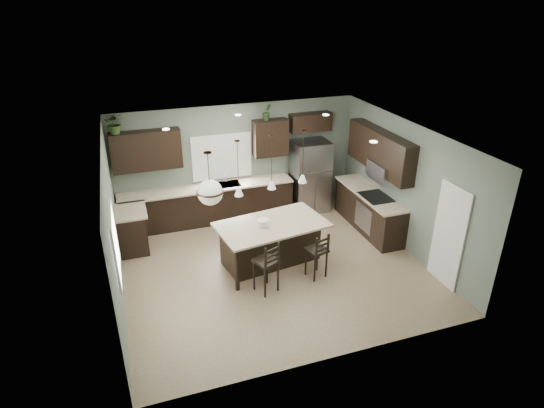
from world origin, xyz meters
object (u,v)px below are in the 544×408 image
at_px(refrigerator, 310,176).
at_px(kitchen_island, 272,243).
at_px(serving_dish, 263,223).
at_px(plant_back_left, 115,124).
at_px(bar_stool_left, 266,266).
at_px(bar_stool_right, 316,255).

xyz_separation_m(refrigerator, kitchen_island, (-1.75, -2.13, -0.46)).
bearing_deg(kitchen_island, serving_dish, 180.00).
xyz_separation_m(refrigerator, plant_back_left, (-4.49, 0.26, 1.71)).
bearing_deg(bar_stool_left, bar_stool_right, -14.88).
distance_m(bar_stool_left, plant_back_left, 4.53).
xyz_separation_m(kitchen_island, bar_stool_right, (0.68, -0.75, 0.04)).
height_order(kitchen_island, bar_stool_left, bar_stool_left).
height_order(bar_stool_right, plant_back_left, plant_back_left).
bearing_deg(kitchen_island, plant_back_left, 130.27).
bearing_deg(plant_back_left, bar_stool_left, -54.68).
relative_size(refrigerator, bar_stool_right, 1.86).
relative_size(serving_dish, plant_back_left, 0.52).
bearing_deg(refrigerator, bar_stool_right, -110.41).
distance_m(bar_stool_left, bar_stool_right, 1.10).
bearing_deg(plant_back_left, kitchen_island, -41.08).
bearing_deg(bar_stool_left, refrigerator, 32.31).
relative_size(serving_dish, bar_stool_left, 0.22).
bearing_deg(bar_stool_right, serving_dish, 125.87).
relative_size(kitchen_island, plant_back_left, 4.75).
height_order(refrigerator, bar_stool_right, refrigerator).
relative_size(bar_stool_left, plant_back_left, 2.35).
relative_size(refrigerator, plant_back_left, 4.01).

